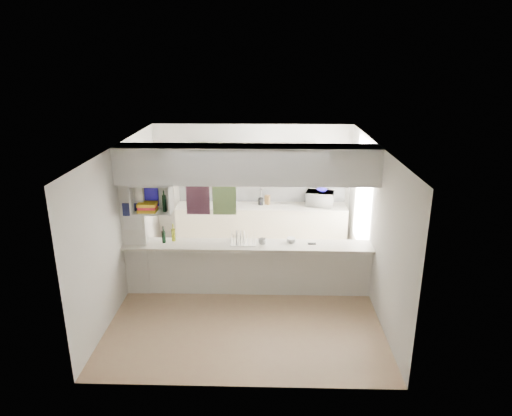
{
  "coord_description": "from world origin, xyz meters",
  "views": [
    {
      "loc": [
        0.34,
        -7.11,
        3.95
      ],
      "look_at": [
        0.13,
        0.5,
        1.4
      ],
      "focal_mm": 32.0,
      "sensor_mm": 36.0,
      "label": 1
    }
  ],
  "objects_px": {
    "microwave": "(320,199)",
    "dish_rack": "(243,238)",
    "wine_bottles": "(169,235)",
    "bowl": "(322,190)"
  },
  "relations": [
    {
      "from": "wine_bottles",
      "to": "bowl",
      "type": "bearing_deg",
      "value": 35.96
    },
    {
      "from": "microwave",
      "to": "dish_rack",
      "type": "xyz_separation_m",
      "value": [
        -1.52,
        -2.07,
        -0.07
      ]
    },
    {
      "from": "dish_rack",
      "to": "wine_bottles",
      "type": "height_order",
      "value": "wine_bottles"
    },
    {
      "from": "microwave",
      "to": "dish_rack",
      "type": "bearing_deg",
      "value": 66.07
    },
    {
      "from": "bowl",
      "to": "microwave",
      "type": "bearing_deg",
      "value": -175.1
    },
    {
      "from": "microwave",
      "to": "dish_rack",
      "type": "distance_m",
      "value": 2.57
    },
    {
      "from": "microwave",
      "to": "wine_bottles",
      "type": "xyz_separation_m",
      "value": [
        -2.79,
        -2.05,
        -0.04
      ]
    },
    {
      "from": "bowl",
      "to": "dish_rack",
      "type": "distance_m",
      "value": 2.6
    },
    {
      "from": "bowl",
      "to": "dish_rack",
      "type": "xyz_separation_m",
      "value": [
        -1.56,
        -2.07,
        -0.25
      ]
    },
    {
      "from": "microwave",
      "to": "dish_rack",
      "type": "height_order",
      "value": "microwave"
    }
  ]
}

